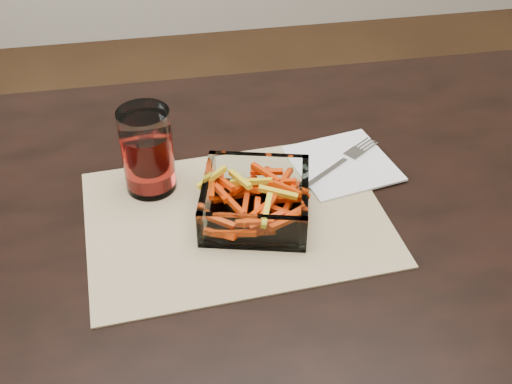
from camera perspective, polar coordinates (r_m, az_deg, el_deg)
The scene contains 6 objects.
dining_table at distance 1.06m, azimuth 4.55°, elevation -5.27°, with size 1.60×0.90×0.75m.
placemat at distance 0.98m, azimuth -1.79°, elevation -2.27°, with size 0.45×0.33×0.00m, color tan.
glass_bowl at distance 0.97m, azimuth -0.05°, elevation -0.89°, with size 0.19×0.19×0.06m.
tumbler at distance 1.01m, azimuth -9.60°, elevation 3.41°, with size 0.08×0.08×0.14m.
napkin at distance 1.09m, azimuth 7.69°, elevation 2.53°, with size 0.16×0.16×0.00m, color white.
fork at distance 1.09m, azimuth 7.62°, elevation 2.63°, with size 0.17×0.13×0.00m.
Camera 1 is at (-0.22, -0.72, 1.40)m, focal length 45.00 mm.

